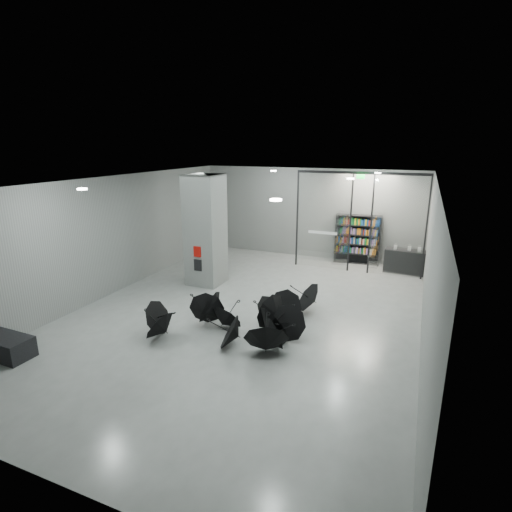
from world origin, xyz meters
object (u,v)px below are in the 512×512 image
at_px(bookshelf, 357,239).
at_px(bench, 2,345).
at_px(shop_counter, 405,261).
at_px(umbrella_cluster, 248,323).
at_px(column, 205,230).

bearing_deg(bookshelf, bench, -127.00).
distance_m(bench, shop_counter, 13.86).
bearing_deg(umbrella_cluster, column, 133.56).
bearing_deg(umbrella_cluster, bookshelf, 78.44).
distance_m(column, bookshelf, 6.78).
distance_m(bookshelf, umbrella_cluster, 8.21).
distance_m(bench, umbrella_cluster, 6.11).
distance_m(column, shop_counter, 8.06).
bearing_deg(column, bench, -106.79).
bearing_deg(bench, column, 74.23).
bearing_deg(shop_counter, bookshelf, 166.81).
height_order(column, bookshelf, column).
height_order(shop_counter, umbrella_cluster, umbrella_cluster).
relative_size(column, shop_counter, 2.53).
relative_size(bench, bookshelf, 0.76).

